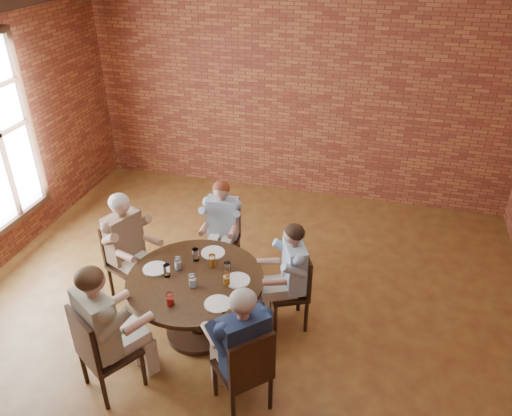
% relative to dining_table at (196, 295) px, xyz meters
% --- Properties ---
extents(floor, '(7.00, 7.00, 0.00)m').
position_rel_dining_table_xyz_m(floor, '(0.34, 0.00, -0.53)').
color(floor, olive).
rests_on(floor, ground).
extents(ceiling, '(7.00, 7.00, 0.00)m').
position_rel_dining_table_xyz_m(ceiling, '(0.34, 0.00, 2.87)').
color(ceiling, white).
rests_on(ceiling, wall_back).
extents(wall_back, '(7.00, 0.00, 7.00)m').
position_rel_dining_table_xyz_m(wall_back, '(0.34, 3.50, 1.17)').
color(wall_back, '#964E2B').
rests_on(wall_back, ground).
extents(dining_table, '(1.41, 1.41, 0.75)m').
position_rel_dining_table_xyz_m(dining_table, '(0.00, 0.00, 0.00)').
color(dining_table, black).
rests_on(dining_table, floor).
extents(chair_a, '(0.53, 0.53, 0.90)m').
position_rel_dining_table_xyz_m(chair_a, '(0.96, 0.44, -0.03)').
color(chair_a, black).
rests_on(chair_a, floor).
extents(diner_a, '(0.76, 0.70, 1.27)m').
position_rel_dining_table_xyz_m(diner_a, '(0.89, 0.41, 0.11)').
color(diner_a, teal).
rests_on(diner_a, floor).
extents(chair_b, '(0.42, 0.42, 0.89)m').
position_rel_dining_table_xyz_m(chair_b, '(-0.10, 1.20, -0.04)').
color(chair_b, black).
rests_on(chair_b, floor).
extents(diner_b, '(0.53, 0.63, 1.26)m').
position_rel_dining_table_xyz_m(diner_b, '(-0.09, 1.12, 0.10)').
color(diner_b, '#91A4B9').
rests_on(diner_b, floor).
extents(chair_c, '(0.57, 0.57, 0.94)m').
position_rel_dining_table_xyz_m(chair_c, '(-1.05, 0.44, -0.02)').
color(chair_c, black).
rests_on(chair_c, floor).
extents(diner_c, '(0.81, 0.75, 1.35)m').
position_rel_dining_table_xyz_m(diner_c, '(-0.97, 0.41, 0.14)').
color(diner_c, brown).
rests_on(diner_c, floor).
extents(chair_d, '(0.64, 0.64, 0.98)m').
position_rel_dining_table_xyz_m(chair_d, '(-0.59, -0.94, -0.00)').
color(chair_d, black).
rests_on(chair_d, floor).
extents(diner_d, '(0.87, 0.91, 1.42)m').
position_rel_dining_table_xyz_m(diner_d, '(-0.53, -0.86, 0.18)').
color(diner_d, tan).
rests_on(diner_d, floor).
extents(chair_e, '(0.62, 0.62, 0.95)m').
position_rel_dining_table_xyz_m(chair_e, '(0.77, -0.80, -0.02)').
color(chair_e, black).
rests_on(chair_e, floor).
extents(diner_e, '(0.85, 0.85, 1.35)m').
position_rel_dining_table_xyz_m(diner_e, '(0.71, -0.74, 0.15)').
color(diner_e, '#192848').
rests_on(diner_e, floor).
extents(plate_a, '(0.26, 0.26, 0.01)m').
position_rel_dining_table_xyz_m(plate_a, '(0.43, 0.07, 0.23)').
color(plate_a, white).
rests_on(plate_a, dining_table).
extents(plate_b, '(0.26, 0.26, 0.01)m').
position_rel_dining_table_xyz_m(plate_b, '(0.03, 0.46, 0.23)').
color(plate_b, white).
rests_on(plate_b, dining_table).
extents(plate_c, '(0.26, 0.26, 0.01)m').
position_rel_dining_table_xyz_m(plate_c, '(-0.45, 0.03, 0.23)').
color(plate_c, white).
rests_on(plate_c, dining_table).
extents(plate_d, '(0.26, 0.26, 0.01)m').
position_rel_dining_table_xyz_m(plate_d, '(0.35, -0.32, 0.23)').
color(plate_d, white).
rests_on(plate_d, dining_table).
extents(glass_a, '(0.07, 0.07, 0.14)m').
position_rel_dining_table_xyz_m(glass_a, '(0.30, 0.16, 0.29)').
color(glass_a, white).
rests_on(glass_a, dining_table).
extents(glass_b, '(0.07, 0.07, 0.14)m').
position_rel_dining_table_xyz_m(glass_b, '(0.10, 0.24, 0.29)').
color(glass_b, white).
rests_on(glass_b, dining_table).
extents(glass_c, '(0.07, 0.07, 0.14)m').
position_rel_dining_table_xyz_m(glass_c, '(-0.10, 0.29, 0.29)').
color(glass_c, white).
rests_on(glass_c, dining_table).
extents(glass_d, '(0.07, 0.07, 0.14)m').
position_rel_dining_table_xyz_m(glass_d, '(-0.23, 0.10, 0.29)').
color(glass_d, white).
rests_on(glass_d, dining_table).
extents(glass_e, '(0.07, 0.07, 0.14)m').
position_rel_dining_table_xyz_m(glass_e, '(-0.29, -0.04, 0.29)').
color(glass_e, white).
rests_on(glass_e, dining_table).
extents(glass_f, '(0.07, 0.07, 0.14)m').
position_rel_dining_table_xyz_m(glass_f, '(-0.08, -0.44, 0.29)').
color(glass_f, white).
rests_on(glass_f, dining_table).
extents(glass_g, '(0.07, 0.07, 0.14)m').
position_rel_dining_table_xyz_m(glass_g, '(0.03, -0.13, 0.29)').
color(glass_g, white).
rests_on(glass_g, dining_table).
extents(glass_h, '(0.07, 0.07, 0.14)m').
position_rel_dining_table_xyz_m(glass_h, '(0.35, -0.02, 0.29)').
color(glass_h, white).
rests_on(glass_h, dining_table).
extents(smartphone, '(0.08, 0.14, 0.01)m').
position_rel_dining_table_xyz_m(smartphone, '(0.41, -0.35, 0.23)').
color(smartphone, black).
rests_on(smartphone, dining_table).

